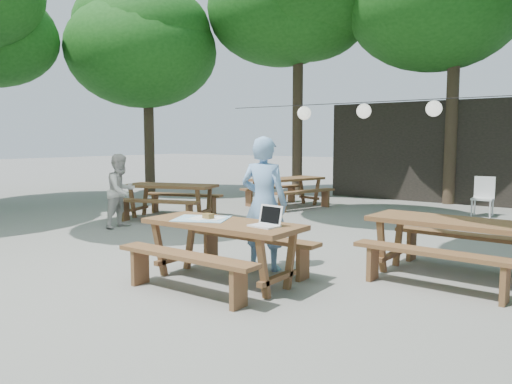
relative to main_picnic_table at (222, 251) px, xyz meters
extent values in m
plane|color=slate|center=(-0.80, 0.39, -0.39)|extent=(80.00, 80.00, 0.00)
cube|color=black|center=(-0.30, 10.89, 1.01)|extent=(6.00, 3.00, 2.80)
cube|color=brown|center=(0.00, 0.00, 0.33)|extent=(2.00, 0.80, 0.06)
cube|color=brown|center=(0.00, -0.65, 0.06)|extent=(1.90, 0.28, 0.05)
cube|color=brown|center=(0.00, 0.65, 0.06)|extent=(1.90, 0.28, 0.05)
cube|color=brown|center=(0.00, 0.00, -0.04)|extent=(1.70, 0.70, 0.69)
cube|color=brown|center=(-4.14, 3.21, 0.33)|extent=(2.15, 1.39, 0.06)
cube|color=brown|center=(-3.94, 2.60, 0.06)|extent=(1.89, 0.87, 0.05)
cube|color=brown|center=(-4.35, 3.83, 0.06)|extent=(1.89, 0.87, 0.05)
cube|color=brown|center=(-4.14, 3.21, -0.04)|extent=(1.83, 1.20, 0.69)
cube|color=brown|center=(2.23, 1.78, 0.33)|extent=(2.03, 0.88, 0.06)
cube|color=brown|center=(2.20, 1.13, 0.06)|extent=(1.91, 0.35, 0.05)
cube|color=brown|center=(2.25, 2.43, 0.06)|extent=(1.91, 0.35, 0.05)
cube|color=brown|center=(2.23, 1.78, -0.04)|extent=(1.73, 0.77, 0.69)
cube|color=brown|center=(-3.04, 6.31, 0.33)|extent=(1.31, 2.14, 0.06)
cube|color=brown|center=(-2.42, 6.14, 0.06)|extent=(0.78, 1.91, 0.05)
cube|color=brown|center=(-3.67, 6.49, 0.06)|extent=(0.78, 1.91, 0.05)
cube|color=brown|center=(-3.04, 6.31, -0.04)|extent=(1.13, 1.83, 0.69)
imported|color=#77A4D9|center=(0.06, 0.80, 0.50)|extent=(0.72, 0.54, 1.78)
imported|color=silver|center=(-4.07, 1.79, 0.34)|extent=(0.65, 0.78, 1.46)
cube|color=silver|center=(1.44, 7.48, 0.01)|extent=(0.46, 0.46, 0.04)
cube|color=silver|center=(1.43, 7.68, 0.27)|extent=(0.44, 0.06, 0.48)
cube|color=silver|center=(1.44, 7.48, -0.20)|extent=(0.44, 0.44, 0.38)
cube|color=white|center=(0.62, 0.00, 0.37)|extent=(0.36, 0.27, 0.02)
cube|color=white|center=(0.64, 0.11, 0.49)|extent=(0.33, 0.10, 0.23)
cube|color=black|center=(0.64, 0.10, 0.49)|extent=(0.28, 0.08, 0.19)
cube|color=#3A96C6|center=(-0.33, 0.00, 0.37)|extent=(0.82, 0.77, 0.01)
cube|color=white|center=(-0.34, 0.00, 0.37)|extent=(0.24, 0.32, 0.00)
cube|color=white|center=(-0.20, 0.09, 0.37)|extent=(0.25, 0.32, 0.00)
cube|color=white|center=(-0.37, 0.07, 0.38)|extent=(0.22, 0.31, 0.00)
cube|color=brown|center=(-0.24, 0.02, 0.41)|extent=(0.14, 0.11, 0.06)
cylinder|color=black|center=(-0.30, 6.39, 2.21)|extent=(9.00, 0.02, 0.02)
sphere|color=white|center=(-2.60, 6.39, 2.01)|extent=(0.34, 0.34, 0.34)
sphere|color=white|center=(-1.00, 6.39, 2.01)|extent=(0.34, 0.34, 0.34)
sphere|color=white|center=(0.60, 6.39, 2.01)|extent=(0.34, 0.34, 0.34)
cylinder|color=#2D2319|center=(-8.30, 6.39, 1.90)|extent=(0.32, 0.32, 4.57)
ellipsoid|color=#164D14|center=(-8.30, 6.39, 4.48)|extent=(4.55, 4.55, 3.41)
cylinder|color=#2D2319|center=(-4.30, 8.89, 2.24)|extent=(0.32, 0.32, 5.25)
ellipsoid|color=#164D14|center=(-4.30, 8.89, 5.16)|extent=(4.35, 4.35, 3.26)
cylinder|color=#2D2319|center=(0.20, 9.39, 2.19)|extent=(0.32, 0.32, 5.15)
camera|label=1|loc=(3.81, -4.60, 1.35)|focal=35.00mm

